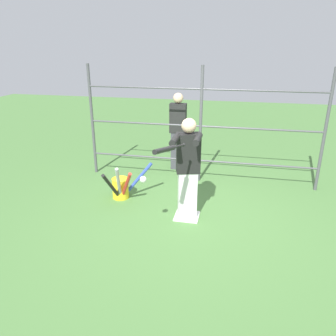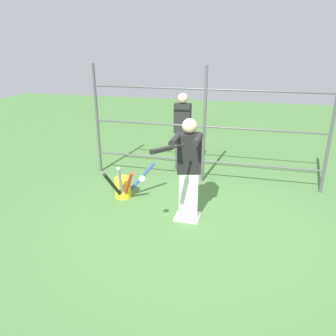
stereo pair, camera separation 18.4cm
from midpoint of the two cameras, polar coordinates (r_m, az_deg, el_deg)
name	(u,v)px [view 2 (the right image)]	position (r m, az deg, el deg)	size (l,w,h in m)	color
ground_plane	(187,217)	(5.56, 4.36, -8.50)	(24.00, 24.00, 0.00)	#4C7A3D
home_plate	(187,216)	(5.56, 4.36, -8.41)	(0.40, 0.40, 0.02)	white
fence_backstop	(204,126)	(6.62, 7.13, 7.18)	(4.71, 0.06, 2.35)	#4C4C51
batter	(188,167)	(5.16, 4.60, 0.20)	(0.42, 0.64, 1.68)	silver
baseball_bat_swinging	(165,149)	(4.16, 0.76, 3.31)	(0.28, 0.82, 0.18)	black
softball_in_flight	(142,179)	(4.60, -3.38, -1.94)	(0.10, 0.10, 0.10)	white
bat_bucket	(123,186)	(6.13, -6.92, -3.19)	(0.74, 0.93, 0.76)	yellow
bystander_behind_fence	(182,131)	(7.34, 3.25, 6.50)	(0.36, 0.22, 1.73)	#3F3F47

